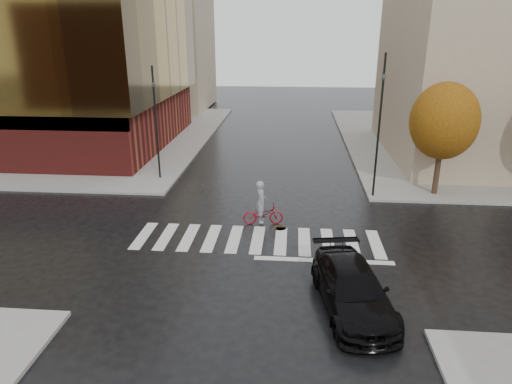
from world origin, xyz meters
TOP-DOWN VIEW (x-y plane):
  - ground at (0.00, 0.00)m, footprint 120.00×120.00m
  - sidewalk_nw at (-21.00, 21.00)m, footprint 30.00×30.00m
  - crosswalk at (0.00, 0.50)m, footprint 12.00×3.00m
  - office_glass at (-22.00, 17.99)m, footprint 27.00×19.00m
  - building_nw_far at (-16.00, 37.00)m, footprint 14.00×12.00m
  - tree_ne_a at (10.00, 7.40)m, footprint 3.80×3.80m
  - sedan at (3.78, -4.75)m, footprint 3.05×5.69m
  - cyclist at (0.09, 2.36)m, footprint 2.11×1.01m
  - traffic_light_nw at (-7.12, 9.00)m, footprint 0.19×0.16m
  - traffic_light_ne at (6.30, 6.71)m, footprint 0.23×0.25m
  - fire_hydrant at (-10.00, 10.00)m, footprint 0.28×0.28m
  - manhole at (1.01, 1.94)m, footprint 0.79×0.79m

SIDE VIEW (x-z plane):
  - ground at x=0.00m, z-range 0.00..0.00m
  - crosswalk at x=0.00m, z-range 0.00..0.01m
  - manhole at x=1.01m, z-range 0.00..0.01m
  - sidewalk_nw at x=-21.00m, z-range 0.00..0.15m
  - fire_hydrant at x=-10.00m, z-range 0.19..0.96m
  - sedan at x=3.78m, z-range 0.00..1.57m
  - cyclist at x=0.09m, z-range -0.37..1.94m
  - traffic_light_nw at x=-7.12m, z-range 0.63..7.75m
  - tree_ne_a at x=10.00m, z-range 1.20..7.71m
  - traffic_light_ne at x=6.30m, z-range 0.80..8.84m
  - office_glass at x=-22.00m, z-range 0.28..16.28m
  - building_nw_far at x=-16.00m, z-range 0.15..20.15m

